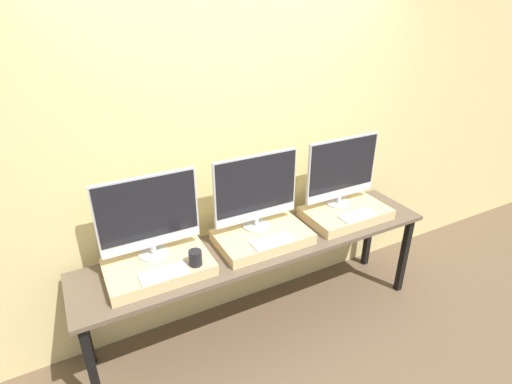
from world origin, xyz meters
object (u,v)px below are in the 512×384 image
keyboard_center (272,241)px  keyboard_left (164,273)px  monitor_center (256,190)px  monitor_left (149,215)px  monitor_right (342,170)px  mug (195,258)px  keyboard_right (358,215)px

keyboard_center → keyboard_left: bearing=180.0°
monitor_center → keyboard_center: size_ratio=2.16×
monitor_left → monitor_right: same height
monitor_left → monitor_center: same height
monitor_left → keyboard_left: (0.00, -0.23, -0.28)m
monitor_left → keyboard_center: 0.83m
keyboard_left → keyboard_center: bearing=0.0°
keyboard_left → mug: bearing=0.0°
mug → monitor_right: bearing=10.1°
monitor_left → monitor_center: (0.75, 0.00, 0.00)m
keyboard_center → monitor_left: bearing=162.8°
mug → keyboard_center: mug is taller
monitor_left → keyboard_right: 1.54m
monitor_center → keyboard_center: bearing=-90.0°
monitor_center → keyboard_right: 0.83m
monitor_left → keyboard_center: monitor_left is taller
monitor_right → monitor_left: bearing=180.0°
keyboard_left → keyboard_right: size_ratio=1.00×
monitor_center → keyboard_right: (0.75, -0.23, -0.28)m
monitor_left → mug: monitor_left is taller
monitor_left → monitor_right: 1.50m
monitor_center → keyboard_right: monitor_center is taller
monitor_left → keyboard_left: bearing=-90.0°
monitor_right → keyboard_right: bearing=-90.0°
keyboard_left → mug: 0.21m
keyboard_right → keyboard_left: bearing=180.0°
monitor_left → mug: bearing=-48.8°
keyboard_left → mug: mug is taller
keyboard_left → mug: size_ratio=2.93×
monitor_left → monitor_center: size_ratio=1.00×
keyboard_center → monitor_right: size_ratio=0.46×
monitor_left → mug: size_ratio=6.33×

